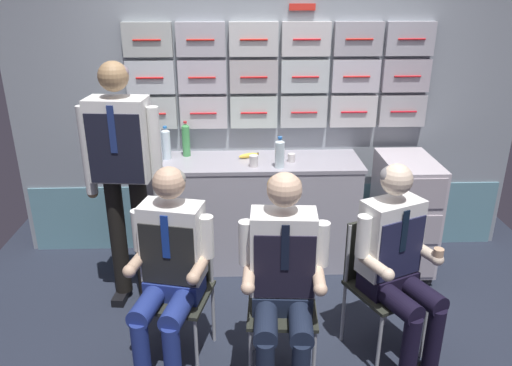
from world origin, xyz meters
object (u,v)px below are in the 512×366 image
(crew_member_by_counter, at_px, (398,259))
(service_trolley, at_px, (404,212))
(crew_member_left, at_px, (169,265))
(water_bottle_blue_cap, at_px, (280,153))
(folding_chair_by_counter, at_px, (378,271))
(folding_chair_right, at_px, (282,288))
(crew_member_standing, at_px, (122,164))
(crew_member_right, at_px, (284,275))
(snack_banana, at_px, (249,155))
(coffee_cup_spare, at_px, (291,157))
(folding_chair_left, at_px, (180,276))

(crew_member_by_counter, bearing_deg, service_trolley, 69.70)
(crew_member_left, relative_size, water_bottle_blue_cap, 5.25)
(folding_chair_by_counter, relative_size, water_bottle_blue_cap, 3.53)
(folding_chair_right, bearing_deg, crew_member_standing, 145.62)
(crew_member_right, xyz_separation_m, folding_chair_by_counter, (0.63, 0.33, -0.19))
(folding_chair_by_counter, bearing_deg, crew_member_by_counter, -65.26)
(service_trolley, relative_size, crew_member_left, 0.74)
(folding_chair_by_counter, distance_m, snack_banana, 1.43)
(crew_member_standing, bearing_deg, folding_chair_right, -34.38)
(folding_chair_right, bearing_deg, coffee_cup_spare, 82.14)
(service_trolley, xyz_separation_m, folding_chair_by_counter, (-0.46, -0.91, 0.03))
(crew_member_by_counter, height_order, crew_member_standing, crew_member_standing)
(water_bottle_blue_cap, xyz_separation_m, coffee_cup_spare, (0.10, 0.13, -0.08))
(folding_chair_left, distance_m, folding_chair_right, 0.64)
(coffee_cup_spare, bearing_deg, crew_member_standing, -158.66)
(folding_chair_right, height_order, water_bottle_blue_cap, water_bottle_blue_cap)
(service_trolley, height_order, crew_member_left, crew_member_left)
(folding_chair_right, distance_m, water_bottle_blue_cap, 1.17)
(folding_chair_left, height_order, folding_chair_right, same)
(crew_member_by_counter, distance_m, coffee_cup_spare, 1.30)
(crew_member_standing, bearing_deg, service_trolley, 9.53)
(snack_banana, bearing_deg, service_trolley, -10.04)
(folding_chair_left, distance_m, folding_chair_by_counter, 1.25)
(folding_chair_left, bearing_deg, service_trolley, 28.40)
(coffee_cup_spare, bearing_deg, crew_member_right, -97.41)
(crew_member_right, xyz_separation_m, water_bottle_blue_cap, (0.07, 1.22, 0.31))
(folding_chair_left, relative_size, coffee_cup_spare, 13.23)
(coffee_cup_spare, bearing_deg, service_trolley, -7.30)
(crew_member_standing, relative_size, coffee_cup_spare, 27.19)
(service_trolley, height_order, crew_member_standing, crew_member_standing)
(service_trolley, distance_m, crew_member_right, 1.66)
(coffee_cup_spare, bearing_deg, crew_member_by_counter, -65.94)
(water_bottle_blue_cap, bearing_deg, coffee_cup_spare, 50.66)
(crew_member_standing, xyz_separation_m, coffee_cup_spare, (1.21, 0.47, -0.13))
(folding_chair_by_counter, bearing_deg, snack_banana, 125.06)
(service_trolley, bearing_deg, coffee_cup_spare, 172.70)
(folding_chair_by_counter, bearing_deg, crew_member_right, -152.64)
(crew_member_left, bearing_deg, service_trolley, 31.76)
(service_trolley, height_order, crew_member_right, crew_member_right)
(folding_chair_by_counter, xyz_separation_m, coffee_cup_spare, (-0.46, 1.02, 0.41))
(folding_chair_right, distance_m, snack_banana, 1.37)
(folding_chair_by_counter, bearing_deg, folding_chair_right, -164.91)
(folding_chair_left, height_order, water_bottle_blue_cap, water_bottle_blue_cap)
(folding_chair_right, distance_m, crew_member_by_counter, 0.71)
(crew_member_right, bearing_deg, folding_chair_left, 153.05)
(coffee_cup_spare, bearing_deg, crew_member_left, -124.73)
(crew_member_standing, bearing_deg, folding_chair_left, -53.17)
(folding_chair_right, xyz_separation_m, water_bottle_blue_cap, (0.06, 1.06, 0.49))
(crew_member_right, bearing_deg, water_bottle_blue_cap, 86.66)
(water_bottle_blue_cap, bearing_deg, folding_chair_left, -127.00)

